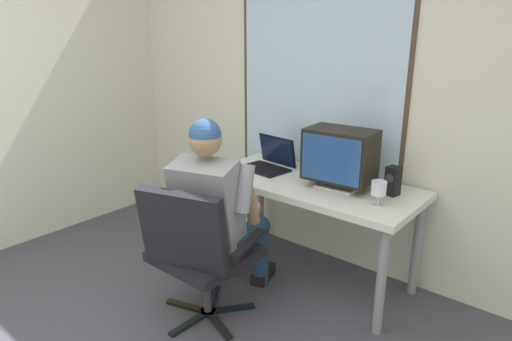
# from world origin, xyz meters

# --- Properties ---
(wall_rear) EXTENTS (4.56, 0.08, 2.76)m
(wall_rear) POSITION_xyz_m (-0.02, 2.33, 1.38)
(wall_rear) COLOR silver
(wall_rear) RESTS_ON ground
(desk) EXTENTS (1.48, 0.68, 0.73)m
(desk) POSITION_xyz_m (-0.06, 1.93, 0.65)
(desk) COLOR gray
(desk) RESTS_ON ground
(office_chair) EXTENTS (0.71, 0.63, 0.92)m
(office_chair) POSITION_xyz_m (-0.27, 1.04, 0.52)
(office_chair) COLOR black
(office_chair) RESTS_ON ground
(person_seated) EXTENTS (0.64, 0.85, 1.25)m
(person_seated) POSITION_xyz_m (-0.33, 1.29, 0.65)
(person_seated) COLOR navy
(person_seated) RESTS_ON ground
(crt_monitor) EXTENTS (0.46, 0.31, 0.39)m
(crt_monitor) POSITION_xyz_m (0.14, 1.94, 0.95)
(crt_monitor) COLOR beige
(crt_monitor) RESTS_ON desk
(laptop) EXTENTS (0.37, 0.32, 0.23)m
(laptop) POSITION_xyz_m (-0.47, 1.99, 0.79)
(laptop) COLOR black
(laptop) RESTS_ON desk
(wine_glass) EXTENTS (0.09, 0.09, 0.15)m
(wine_glass) POSITION_xyz_m (0.48, 1.81, 0.83)
(wine_glass) COLOR silver
(wine_glass) RESTS_ON desk
(desk_speaker) EXTENTS (0.09, 0.09, 0.19)m
(desk_speaker) POSITION_xyz_m (0.47, 2.04, 0.83)
(desk_speaker) COLOR black
(desk_speaker) RESTS_ON desk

